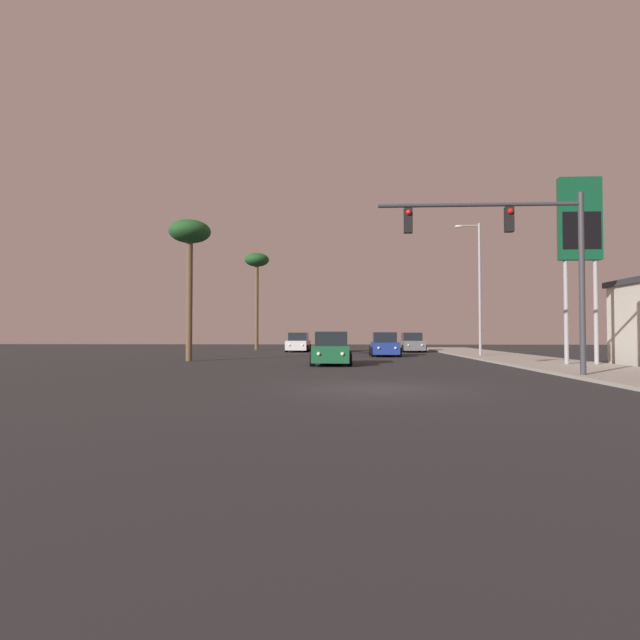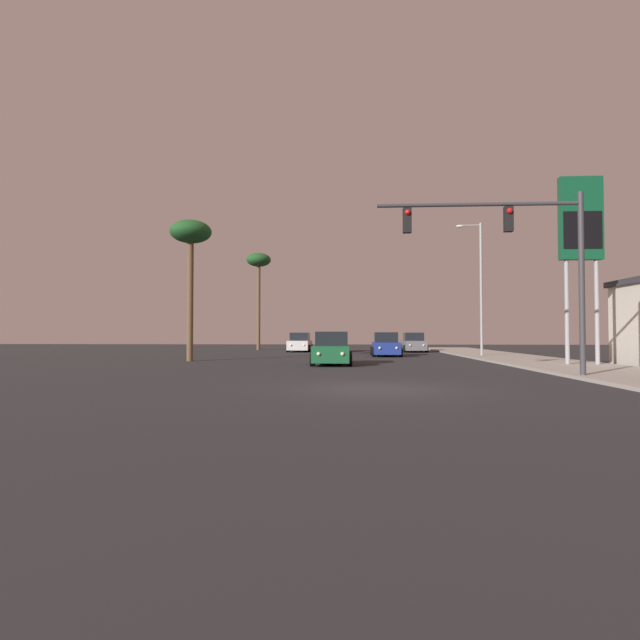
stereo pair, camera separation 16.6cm
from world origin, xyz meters
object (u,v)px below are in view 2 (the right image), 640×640
(car_white, at_px, (300,343))
(palm_tree_far, at_px, (259,266))
(palm_tree_near, at_px, (191,239))
(car_green, at_px, (332,350))
(car_blue, at_px, (386,345))
(street_lamp, at_px, (479,282))
(gas_station_sign, at_px, (581,229))
(car_grey, at_px, (413,343))
(car_red, at_px, (336,343))
(traffic_light_mast, at_px, (521,245))

(car_white, xyz_separation_m, palm_tree_far, (-4.53, 4.59, 7.50))
(palm_tree_near, bearing_deg, car_green, -19.00)
(palm_tree_near, bearing_deg, car_white, 72.33)
(car_blue, xyz_separation_m, palm_tree_far, (-11.41, 12.94, 7.50))
(car_blue, bearing_deg, street_lamp, 170.85)
(car_blue, height_order, gas_station_sign, gas_station_sign)
(car_grey, height_order, palm_tree_near, palm_tree_near)
(car_blue, xyz_separation_m, gas_station_sign, (8.51, -10.95, 5.86))
(car_red, height_order, car_white, same)
(palm_tree_near, bearing_deg, palm_tree_far, 88.91)
(traffic_light_mast, bearing_deg, car_green, 133.37)
(traffic_light_mast, height_order, palm_tree_near, palm_tree_near)
(car_grey, xyz_separation_m, traffic_light_mast, (0.48, -25.70, 3.96))
(car_red, bearing_deg, street_lamp, 136.30)
(palm_tree_near, bearing_deg, car_blue, 30.89)
(street_lamp, xyz_separation_m, palm_tree_near, (-18.04, -5.95, 1.97))
(car_blue, bearing_deg, car_white, -49.57)
(car_grey, bearing_deg, gas_station_sign, 106.38)
(car_blue, height_order, palm_tree_near, palm_tree_near)
(car_white, bearing_deg, street_lamp, 145.35)
(palm_tree_near, bearing_deg, gas_station_sign, -10.85)
(traffic_light_mast, bearing_deg, street_lamp, 80.46)
(car_grey, bearing_deg, car_red, -1.45)
(car_white, relative_size, palm_tree_near, 0.53)
(car_red, distance_m, traffic_light_mast, 27.22)
(car_blue, bearing_deg, car_green, 71.58)
(car_red, xyz_separation_m, traffic_light_mast, (7.25, -25.93, 3.96))
(car_green, xyz_separation_m, car_white, (-3.40, 18.27, 0.00))
(car_red, bearing_deg, gas_station_sign, 122.59)
(car_green, distance_m, gas_station_sign, 13.39)
(car_green, xyz_separation_m, gas_station_sign, (12.00, -1.03, 5.86))
(car_green, bearing_deg, palm_tree_near, -18.47)
(street_lamp, height_order, palm_tree_far, palm_tree_far)
(car_red, relative_size, car_white, 1.00)
(car_white, distance_m, car_grey, 9.92)
(car_green, xyz_separation_m, palm_tree_far, (-7.93, 22.86, 7.50))
(gas_station_sign, relative_size, palm_tree_far, 0.95)
(street_lamp, distance_m, palm_tree_near, 19.09)
(car_grey, height_order, palm_tree_far, palm_tree_far)
(car_green, relative_size, car_red, 1.00)
(street_lamp, bearing_deg, traffic_light_mast, -99.54)
(car_white, height_order, car_grey, same)
(street_lamp, bearing_deg, car_blue, 169.91)
(traffic_light_mast, bearing_deg, car_grey, 91.08)
(car_green, bearing_deg, traffic_light_mast, 133.90)
(gas_station_sign, bearing_deg, car_green, 175.09)
(car_grey, relative_size, palm_tree_near, 0.53)
(palm_tree_far, bearing_deg, car_red, -29.48)
(car_blue, distance_m, street_lamp, 7.70)
(car_green, bearing_deg, street_lamp, -137.32)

